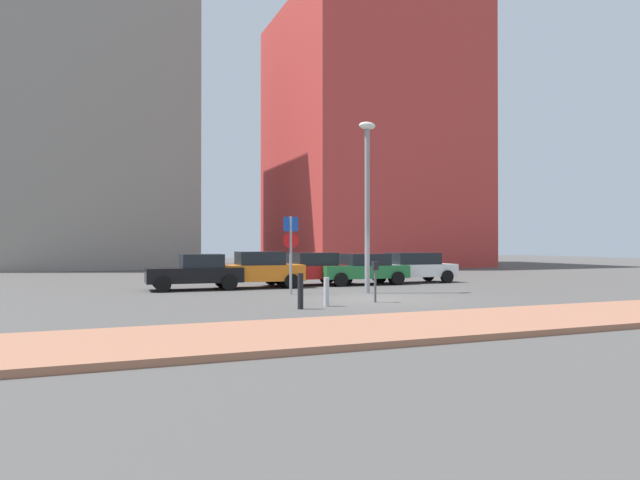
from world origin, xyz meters
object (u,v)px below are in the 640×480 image
(parked_car_orange, at_px, (258,269))
(traffic_bollard_near, at_px, (326,292))
(parked_car_green, at_px, (362,269))
(parked_car_white, at_px, (413,267))
(street_lamp, at_px, (367,192))
(parked_car_red, at_px, (309,269))
(parking_meter, at_px, (375,276))
(parked_car_black, at_px, (196,272))
(parking_sign_post, at_px, (291,245))
(traffic_bollard_mid, at_px, (300,291))

(parked_car_orange, height_order, traffic_bollard_near, parked_car_orange)
(parked_car_orange, xyz_separation_m, parked_car_green, (5.18, 0.08, -0.06))
(parked_car_white, bearing_deg, street_lamp, -136.97)
(parked_car_red, xyz_separation_m, parked_car_white, (5.38, -0.37, 0.01))
(parking_meter, height_order, street_lamp, street_lamp)
(parked_car_orange, bearing_deg, parked_car_black, -179.21)
(parking_sign_post, bearing_deg, parked_car_black, 131.40)
(parked_car_black, relative_size, traffic_bollard_near, 4.42)
(parked_car_white, height_order, parking_meter, parked_car_white)
(parking_meter, xyz_separation_m, traffic_bollard_near, (-1.95, -0.49, -0.43))
(parked_car_green, height_order, traffic_bollard_near, parked_car_green)
(parked_car_white, xyz_separation_m, traffic_bollard_mid, (-9.06, -8.55, -0.25))
(parked_car_black, xyz_separation_m, street_lamp, (5.98, -4.14, 3.22))
(parked_car_white, bearing_deg, parking_sign_post, -153.93)
(traffic_bollard_near, bearing_deg, parked_car_orange, 90.06)
(traffic_bollard_near, bearing_deg, parked_car_white, 45.30)
(parked_car_red, distance_m, street_lamp, 5.84)
(parked_car_black, bearing_deg, parked_car_white, 1.75)
(traffic_bollard_near, bearing_deg, street_lamp, 48.33)
(parked_car_red, relative_size, parked_car_white, 1.05)
(parking_sign_post, relative_size, traffic_bollard_near, 3.35)
(parked_car_orange, height_order, street_lamp, street_lamp)
(parking_meter, bearing_deg, parked_car_white, 51.43)
(parked_car_white, distance_m, traffic_bollard_mid, 12.46)
(parking_meter, bearing_deg, parking_sign_post, 112.63)
(parked_car_green, distance_m, traffic_bollard_mid, 10.38)
(parked_car_orange, xyz_separation_m, parking_sign_post, (0.35, -3.49, 1.07))
(street_lamp, bearing_deg, parking_sign_post, 166.80)
(parking_sign_post, xyz_separation_m, traffic_bollard_near, (-0.34, -4.37, -1.44))
(parked_car_black, height_order, parking_meter, parked_car_black)
(parked_car_green, xyz_separation_m, street_lamp, (-1.90, -4.26, 3.23))
(parked_car_red, bearing_deg, street_lamp, -83.06)
(parking_meter, distance_m, traffic_bollard_mid, 3.11)
(parked_car_black, height_order, parking_sign_post, parking_sign_post)
(parked_car_black, xyz_separation_m, parked_car_orange, (2.70, 0.04, 0.06))
(parked_car_black, bearing_deg, traffic_bollard_mid, -78.29)
(parking_sign_post, height_order, street_lamp, street_lamp)
(parked_car_white, distance_m, street_lamp, 7.29)
(parked_car_black, relative_size, parked_car_red, 0.87)
(parked_car_red, bearing_deg, parking_meter, -95.19)
(parking_sign_post, bearing_deg, parked_car_red, 60.53)
(parking_sign_post, bearing_deg, traffic_bollard_mid, -105.67)
(parked_car_black, distance_m, traffic_bollard_near, 8.28)
(parked_car_black, distance_m, parking_sign_post, 4.74)
(traffic_bollard_near, bearing_deg, parked_car_black, 109.09)
(parked_car_black, distance_m, parking_meter, 8.68)
(street_lamp, xyz_separation_m, traffic_bollard_near, (-3.27, -3.68, -3.54))
(parked_car_green, relative_size, traffic_bollard_mid, 4.04)
(street_lamp, bearing_deg, parked_car_white, 43.03)
(parked_car_orange, bearing_deg, parked_car_white, 2.07)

